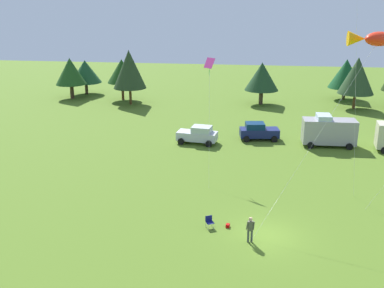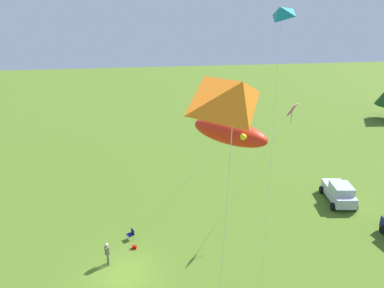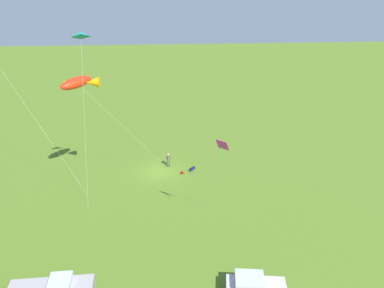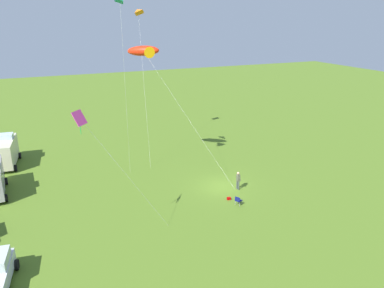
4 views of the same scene
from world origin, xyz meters
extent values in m
plane|color=#4E6E20|center=(0.00, 0.00, 0.00)|extent=(160.00, 160.00, 0.00)
cylinder|color=#434A46|center=(-1.03, -0.99, 0.42)|extent=(0.14, 0.14, 0.85)
cylinder|color=#434A46|center=(-1.25, -1.02, 0.42)|extent=(0.14, 0.14, 0.85)
cylinder|color=#4D4F3E|center=(-1.14, -1.01, 1.16)|extent=(0.38, 0.38, 0.62)
sphere|color=tan|center=(-1.14, -1.01, 1.62)|extent=(0.24, 0.24, 0.24)
cylinder|color=#4D4F3E|center=(-0.93, -1.04, 1.19)|extent=(0.13, 0.10, 0.55)
cylinder|color=#4D4F3E|center=(-1.33, -1.09, 1.19)|extent=(0.17, 0.11, 0.56)
cube|color=navy|center=(-3.83, 0.46, 0.42)|extent=(0.65, 0.65, 0.04)
cube|color=navy|center=(-3.93, 0.66, 0.62)|extent=(0.44, 0.26, 0.40)
cylinder|color=#A5A8AD|center=(-3.55, 0.37, 0.21)|extent=(0.03, 0.03, 0.42)
cylinder|color=#A5A8AD|center=(-3.92, 0.18, 0.21)|extent=(0.03, 0.03, 0.42)
cylinder|color=#A5A8AD|center=(-3.74, 0.75, 0.21)|extent=(0.03, 0.03, 0.42)
cylinder|color=#A5A8AD|center=(-4.11, 0.55, 0.21)|extent=(0.03, 0.03, 0.42)
cube|color=#AC0605|center=(-2.65, 0.76, 0.11)|extent=(0.27, 0.35, 0.22)
cube|color=#B2BFBB|center=(-6.58, 18.89, 1.56)|extent=(2.20, 1.91, 0.65)
cylinder|color=black|center=(-5.71, 17.78, 0.34)|extent=(0.70, 0.31, 0.68)
cylinder|color=black|center=(-8.70, 18.18, 0.34)|extent=(0.70, 0.31, 0.68)
cube|color=silver|center=(6.01, 19.92, 3.09)|extent=(1.47, 2.07, 0.50)
ellipsoid|color=red|center=(6.81, 5.26, 12.20)|extent=(3.01, 3.22, 1.12)
cone|color=#F6A60A|center=(5.34, 5.26, 12.20)|extent=(1.14, 1.01, 1.01)
sphere|color=yellow|center=(7.70, 5.56, 12.31)|extent=(0.25, 0.25, 0.25)
cylinder|color=silver|center=(2.90, 2.24, 6.10)|extent=(7.83, 6.04, 12.20)
cylinder|color=#4C3823|center=(-1.01, -0.77, 0.00)|extent=(0.04, 0.04, 0.01)
cube|color=#D53896|center=(-5.25, 12.99, 9.36)|extent=(1.05, 1.00, 0.87)
cylinder|color=green|center=(-5.25, 12.99, 8.78)|extent=(0.04, 0.04, 0.97)
cylinder|color=silver|center=(-4.91, 10.06, 4.68)|extent=(0.68, 5.87, 9.36)
cylinder|color=#4C3823|center=(-4.58, 7.13, 0.00)|extent=(0.04, 0.04, 0.01)
pyramid|color=teal|center=(5.42, 7.44, 16.67)|extent=(1.31, 1.05, 0.71)
cylinder|color=silver|center=(6.12, 7.35, 8.25)|extent=(1.45, 0.40, 16.49)
cylinder|color=#4C3823|center=(6.83, 7.16, 0.00)|extent=(0.04, 0.04, 0.01)
cylinder|color=silver|center=(11.13, 4.05, 7.81)|extent=(7.87, 1.63, 15.62)
cylinder|color=#4C3823|center=(7.20, 4.86, 0.00)|extent=(0.04, 0.04, 0.01)
camera|label=1|loc=(-1.29, -26.48, 14.71)|focal=42.00mm
camera|label=2|loc=(20.51, 1.84, 17.20)|focal=35.00mm
camera|label=3|loc=(-1.22, 38.11, 21.39)|focal=35.00mm
camera|label=4|loc=(-28.48, 15.50, 15.29)|focal=35.00mm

